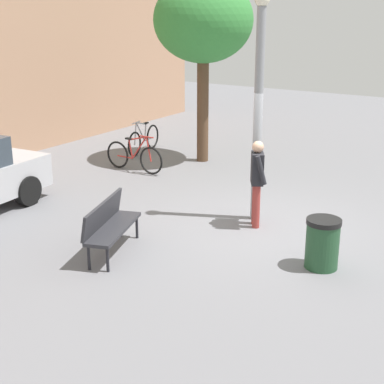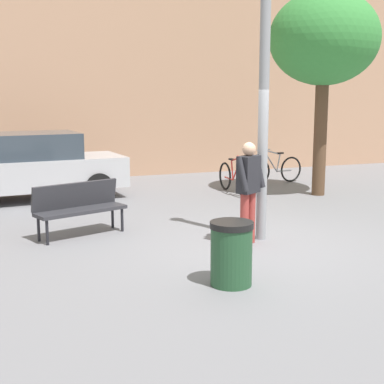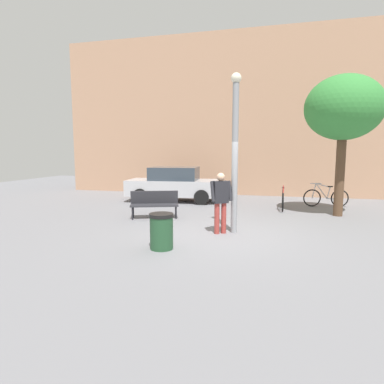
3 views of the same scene
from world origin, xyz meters
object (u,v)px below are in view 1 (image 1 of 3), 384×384
lamppost (259,101)px  trash_bin (322,243)px  bicycle_silver (144,139)px  park_bench (109,223)px  plaza_tree (203,21)px  bicycle_red (134,157)px  person_by_lamppost (257,178)px

lamppost → trash_bin: (-1.45, -1.93, -1.93)m
trash_bin → bicycle_silver: bearing=57.0°
bicycle_silver → trash_bin: bicycle_silver is taller
park_bench → plaza_tree: plaza_tree is taller
trash_bin → bicycle_red: bearing=64.6°
plaza_tree → trash_bin: bearing=-132.4°
bicycle_red → lamppost: bearing=-109.1°
bicycle_red → bicycle_silver: (1.72, 1.00, -0.00)m
park_bench → trash_bin: (1.39, -3.26, -0.13)m
person_by_lamppost → plaza_tree: bearing=43.5°
lamppost → plaza_tree: size_ratio=0.90×
lamppost → plaza_tree: plaza_tree is taller
lamppost → bicycle_silver: bearing=58.6°
lamppost → park_bench: size_ratio=2.58×
bicycle_red → trash_bin: size_ratio=2.18×
person_by_lamppost → plaza_tree: (3.63, 3.44, 2.71)m
person_by_lamppost → bicycle_silver: (3.50, 5.36, -0.58)m
park_bench → trash_bin: size_ratio=2.00×
trash_bin → plaza_tree: bearing=47.6°
person_by_lamppost → park_bench: bearing=148.3°
lamppost → bicycle_red: size_ratio=2.38×
park_bench → person_by_lamppost: bearing=-31.7°
plaza_tree → lamppost: bearing=-135.4°
bicycle_red → plaza_tree: bearing=-26.5°
plaza_tree → bicycle_silver: plaza_tree is taller
bicycle_silver → person_by_lamppost: bearing=-123.2°
person_by_lamppost → bicycle_red: (1.79, 4.35, -0.58)m
bicycle_red → trash_bin: bearing=-115.4°
person_by_lamppost → trash_bin: size_ratio=2.01×
person_by_lamppost → plaza_tree: size_ratio=0.35×
bicycle_silver → park_bench: bearing=-147.5°
bicycle_red → trash_bin: (-2.89, -6.08, 0.04)m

